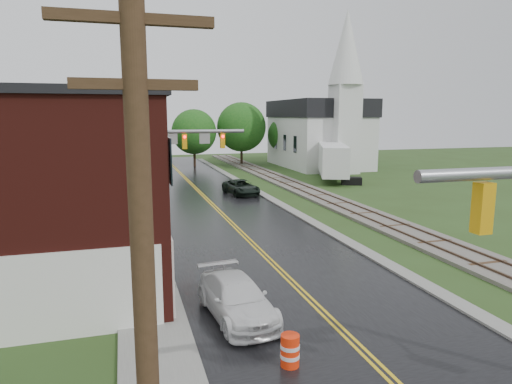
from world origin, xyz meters
name	(u,v)px	position (x,y,z in m)	size (l,w,h in m)	color
main_road	(215,207)	(0.00, 30.00, 0.00)	(10.00, 90.00, 0.02)	black
curb_right	(261,194)	(5.40, 35.00, 0.00)	(0.80, 70.00, 0.12)	gray
sidewalk_left	(138,227)	(-6.20, 25.00, 0.00)	(2.40, 50.00, 0.12)	gray
yellow_house	(58,180)	(-11.00, 26.00, 3.20)	(8.00, 7.00, 6.40)	tan
darkred_building	(86,177)	(-10.00, 35.00, 2.20)	(7.00, 6.00, 4.40)	#3F0F0C
church	(322,126)	(20.00, 53.74, 5.83)	(10.40, 18.40, 20.00)	silver
railroad	(307,191)	(10.00, 35.00, 0.11)	(3.20, 80.00, 0.30)	#59544C
traffic_signal_far	(174,149)	(-3.47, 27.00, 4.97)	(7.34, 0.43, 7.20)	gray
utility_pole_a	(146,333)	(-6.80, 0.00, 4.72)	(1.80, 0.28, 9.00)	#382616
utility_pole_b	(126,161)	(-6.80, 22.00, 4.72)	(1.80, 0.28, 9.00)	#382616
utility_pole_c	(123,141)	(-6.80, 44.00, 4.72)	(1.80, 0.28, 9.00)	#382616
tree_left_c	(43,147)	(-13.85, 39.90, 4.51)	(6.00, 6.00, 7.65)	black
tree_left_e	(103,139)	(-8.85, 45.90, 4.81)	(6.40, 6.40, 8.16)	black
suv_dark	(241,187)	(3.50, 35.19, 0.68)	(2.27, 4.93, 1.37)	black
pickup_white	(237,298)	(-3.20, 10.00, 0.71)	(2.00, 4.91, 1.42)	white
semi_trailer	(332,158)	(16.34, 42.62, 2.38)	(7.40, 13.02, 4.03)	black
construction_barrel	(290,351)	(-2.50, 6.29, 0.50)	(0.56, 0.56, 0.99)	#F92E0B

